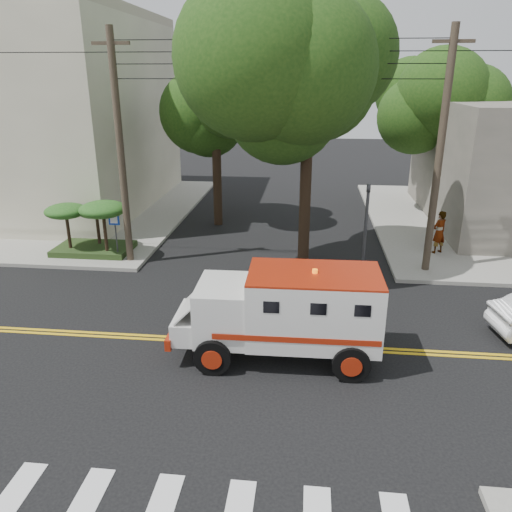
# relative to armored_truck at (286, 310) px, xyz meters

# --- Properties ---
(ground) EXTENTS (100.00, 100.00, 0.00)m
(ground) POSITION_rel_armored_truck_xyz_m (-1.15, 0.62, -1.44)
(ground) COLOR black
(ground) RESTS_ON ground
(sidewalk_nw) EXTENTS (17.00, 17.00, 0.15)m
(sidewalk_nw) POSITION_rel_armored_truck_xyz_m (-14.65, 14.12, -1.36)
(sidewalk_nw) COLOR gray
(sidewalk_nw) RESTS_ON ground
(building_left) EXTENTS (16.00, 14.00, 10.00)m
(building_left) POSITION_rel_armored_truck_xyz_m (-16.65, 15.62, 3.71)
(building_left) COLOR #B3AE93
(building_left) RESTS_ON sidewalk_nw
(utility_pole_left) EXTENTS (0.28, 0.28, 9.00)m
(utility_pole_left) POSITION_rel_armored_truck_xyz_m (-6.75, 6.62, 3.06)
(utility_pole_left) COLOR #382D23
(utility_pole_left) RESTS_ON ground
(utility_pole_right) EXTENTS (0.28, 0.28, 9.00)m
(utility_pole_right) POSITION_rel_armored_truck_xyz_m (5.15, 6.82, 3.06)
(utility_pole_right) COLOR #382D23
(utility_pole_right) RESTS_ON ground
(tree_main) EXTENTS (6.08, 5.70, 9.85)m
(tree_main) POSITION_rel_armored_truck_xyz_m (0.79, 6.83, 5.76)
(tree_main) COLOR black
(tree_main) RESTS_ON ground
(tree_left) EXTENTS (4.48, 4.20, 7.70)m
(tree_left) POSITION_rel_armored_truck_xyz_m (-3.83, 12.41, 4.29)
(tree_left) COLOR black
(tree_left) RESTS_ON ground
(tree_right) EXTENTS (4.80, 4.50, 8.20)m
(tree_right) POSITION_rel_armored_truck_xyz_m (7.69, 16.39, 4.66)
(tree_right) COLOR black
(tree_right) RESTS_ON ground
(traffic_signal) EXTENTS (0.15, 0.18, 3.60)m
(traffic_signal) POSITION_rel_armored_truck_xyz_m (2.65, 6.22, 0.79)
(traffic_signal) COLOR #3F3F42
(traffic_signal) RESTS_ON ground
(accessibility_sign) EXTENTS (0.45, 0.10, 2.02)m
(accessibility_sign) POSITION_rel_armored_truck_xyz_m (-7.35, 6.79, -0.07)
(accessibility_sign) COLOR #3F3F42
(accessibility_sign) RESTS_ON ground
(palm_planter) EXTENTS (3.52, 2.63, 2.36)m
(palm_planter) POSITION_rel_armored_truck_xyz_m (-8.59, 7.25, 0.21)
(palm_planter) COLOR #1E3314
(palm_planter) RESTS_ON sidewalk_nw
(armored_truck) EXTENTS (5.59, 2.33, 2.53)m
(armored_truck) POSITION_rel_armored_truck_xyz_m (0.00, 0.00, 0.00)
(armored_truck) COLOR silver
(armored_truck) RESTS_ON ground
(pedestrian_a) EXTENTS (0.80, 0.74, 1.84)m
(pedestrian_a) POSITION_rel_armored_truck_xyz_m (6.04, 8.86, -0.37)
(pedestrian_a) COLOR gray
(pedestrian_a) RESTS_ON sidewalk_ne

